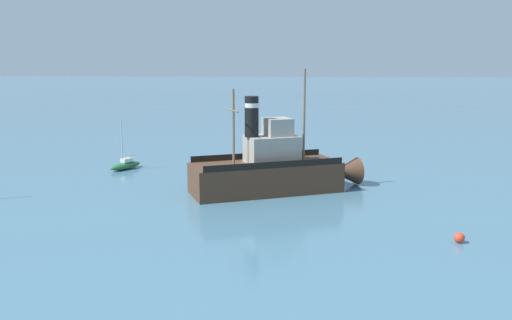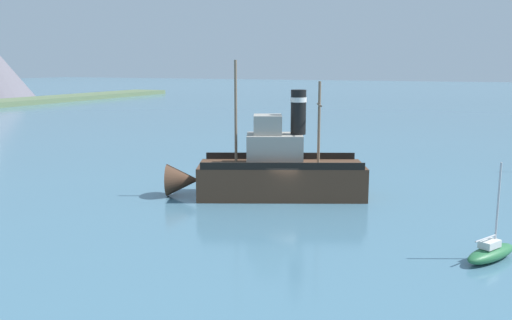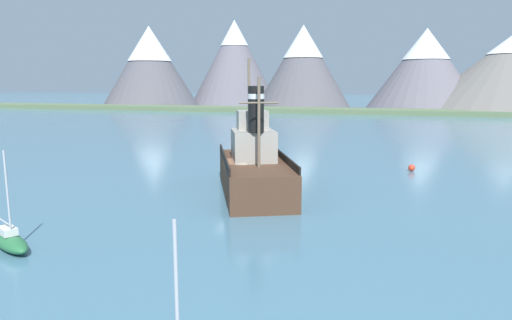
# 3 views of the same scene
# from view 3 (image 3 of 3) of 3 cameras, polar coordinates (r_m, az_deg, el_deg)

# --- Properties ---
(ground_plane) EXTENTS (600.00, 600.00, 0.00)m
(ground_plane) POSITION_cam_3_polar(r_m,az_deg,el_deg) (33.41, -2.66, -4.26)
(ground_plane) COLOR #477289
(mountain_ridge) EXTENTS (182.27, 62.50, 31.13)m
(mountain_ridge) POSITION_cam_3_polar(r_m,az_deg,el_deg) (151.01, 14.28, 11.17)
(mountain_ridge) COLOR #56545B
(mountain_ridge) RESTS_ON ground
(shoreline_strip) EXTENTS (240.00, 12.00, 1.20)m
(shoreline_strip) POSITION_cam_3_polar(r_m,az_deg,el_deg) (125.79, 11.30, 6.04)
(shoreline_strip) COLOR #5B704C
(shoreline_strip) RESTS_ON ground
(old_tugboat) EXTENTS (8.77, 14.57, 9.90)m
(old_tugboat) POSITION_cam_3_polar(r_m,az_deg,el_deg) (33.90, -0.38, -0.88)
(old_tugboat) COLOR #4C3323
(old_tugboat) RESTS_ON ground
(sailboat_green) EXTENTS (3.86, 2.79, 4.90)m
(sailboat_green) POSITION_cam_3_polar(r_m,az_deg,el_deg) (25.53, -28.41, -8.84)
(sailboat_green) COLOR #286B3D
(sailboat_green) RESTS_ON ground
(mooring_buoy) EXTENTS (0.62, 0.62, 0.62)m
(mooring_buoy) POSITION_cam_3_polar(r_m,az_deg,el_deg) (44.25, 18.88, -0.93)
(mooring_buoy) COLOR red
(mooring_buoy) RESTS_ON ground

